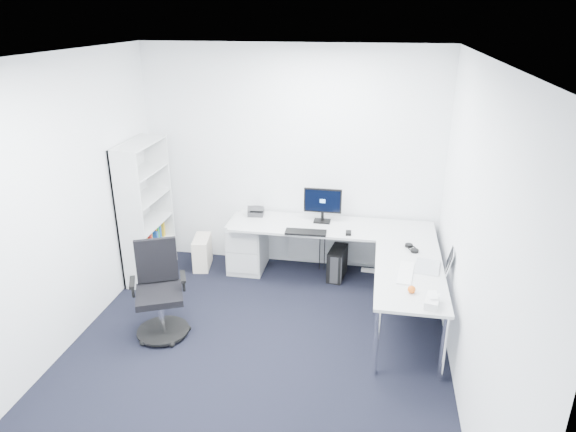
% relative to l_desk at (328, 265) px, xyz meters
% --- Properties ---
extents(ground, '(4.20, 4.20, 0.00)m').
position_rel_l_desk_xyz_m(ground, '(-0.55, -1.40, -0.34)').
color(ground, black).
extents(ceiling, '(4.20, 4.20, 0.00)m').
position_rel_l_desk_xyz_m(ceiling, '(-0.55, -1.40, 2.36)').
color(ceiling, white).
extents(wall_back, '(3.60, 0.02, 2.70)m').
position_rel_l_desk_xyz_m(wall_back, '(-0.55, 0.70, 1.01)').
color(wall_back, white).
rests_on(wall_back, ground).
extents(wall_front, '(3.60, 0.02, 2.70)m').
position_rel_l_desk_xyz_m(wall_front, '(-0.55, -3.50, 1.01)').
color(wall_front, white).
rests_on(wall_front, ground).
extents(wall_left, '(0.02, 4.20, 2.70)m').
position_rel_l_desk_xyz_m(wall_left, '(-2.35, -1.40, 1.01)').
color(wall_left, white).
rests_on(wall_left, ground).
extents(wall_right, '(0.02, 4.20, 2.70)m').
position_rel_l_desk_xyz_m(wall_right, '(1.25, -1.40, 1.01)').
color(wall_right, white).
rests_on(wall_right, ground).
extents(l_desk, '(2.36, 1.32, 0.69)m').
position_rel_l_desk_xyz_m(l_desk, '(0.00, 0.00, 0.00)').
color(l_desk, '#B6B8B9').
rests_on(l_desk, ground).
extents(drawer_pedestal, '(0.42, 0.52, 0.65)m').
position_rel_l_desk_xyz_m(drawer_pedestal, '(-1.05, 0.41, -0.02)').
color(drawer_pedestal, '#B6B8B9').
rests_on(drawer_pedestal, ground).
extents(bookshelf, '(0.32, 0.83, 1.66)m').
position_rel_l_desk_xyz_m(bookshelf, '(-2.17, 0.05, 0.48)').
color(bookshelf, silver).
rests_on(bookshelf, ground).
extents(task_chair, '(0.71, 0.71, 0.96)m').
position_rel_l_desk_xyz_m(task_chair, '(-1.53, -1.14, 0.13)').
color(task_chair, black).
rests_on(task_chair, ground).
extents(black_pc_tower, '(0.23, 0.41, 0.38)m').
position_rel_l_desk_xyz_m(black_pc_tower, '(0.08, 0.36, -0.15)').
color(black_pc_tower, black).
rests_on(black_pc_tower, ground).
extents(beige_pc_tower, '(0.25, 0.44, 0.39)m').
position_rel_l_desk_xyz_m(beige_pc_tower, '(-1.62, 0.35, -0.15)').
color(beige_pc_tower, beige).
rests_on(beige_pc_tower, ground).
extents(power_strip, '(0.32, 0.07, 0.04)m').
position_rel_l_desk_xyz_m(power_strip, '(0.52, 0.57, -0.33)').
color(power_strip, silver).
rests_on(power_strip, ground).
extents(monitor, '(0.44, 0.14, 0.43)m').
position_rel_l_desk_xyz_m(monitor, '(-0.13, 0.43, 0.56)').
color(monitor, black).
rests_on(monitor, l_desk).
extents(black_keyboard, '(0.47, 0.18, 0.02)m').
position_rel_l_desk_xyz_m(black_keyboard, '(-0.27, 0.06, 0.36)').
color(black_keyboard, black).
rests_on(black_keyboard, l_desk).
extents(mouse, '(0.07, 0.10, 0.03)m').
position_rel_l_desk_xyz_m(mouse, '(0.21, 0.11, 0.36)').
color(mouse, black).
rests_on(mouse, l_desk).
extents(desk_phone, '(0.20, 0.20, 0.13)m').
position_rel_l_desk_xyz_m(desk_phone, '(-0.95, 0.51, 0.41)').
color(desk_phone, '#2A2A2D').
rests_on(desk_phone, l_desk).
extents(laptop, '(0.38, 0.38, 0.24)m').
position_rel_l_desk_xyz_m(laptop, '(1.02, -0.56, 0.46)').
color(laptop, silver).
rests_on(laptop, l_desk).
extents(white_keyboard, '(0.19, 0.48, 0.02)m').
position_rel_l_desk_xyz_m(white_keyboard, '(0.81, -0.72, 0.35)').
color(white_keyboard, silver).
rests_on(white_keyboard, l_desk).
extents(headphones, '(0.19, 0.23, 0.05)m').
position_rel_l_desk_xyz_m(headphones, '(0.89, -0.16, 0.37)').
color(headphones, black).
rests_on(headphones, l_desk).
extents(orange_fruit, '(0.07, 0.07, 0.07)m').
position_rel_l_desk_xyz_m(orange_fruit, '(0.85, -1.08, 0.38)').
color(orange_fruit, orange).
rests_on(orange_fruit, l_desk).
extents(tissue_box, '(0.15, 0.23, 0.07)m').
position_rel_l_desk_xyz_m(tissue_box, '(1.01, -1.27, 0.38)').
color(tissue_box, silver).
rests_on(tissue_box, l_desk).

